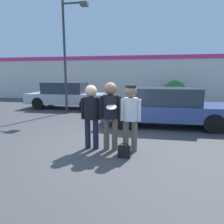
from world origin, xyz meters
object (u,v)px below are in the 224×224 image
object	(u,v)px
person_middle_with_frisbee	(111,110)
person_right	(130,112)
shrub	(174,92)
person_left	(91,111)
street_lamp	(69,46)
handbag	(124,151)
parked_car_far	(66,95)
parked_car_near	(165,107)

from	to	relation	value
person_middle_with_frisbee	person_right	bearing A→B (deg)	0.25
person_middle_with_frisbee	shrub	bearing A→B (deg)	74.10
person_left	person_middle_with_frisbee	world-z (taller)	person_middle_with_frisbee
street_lamp	handbag	world-z (taller)	street_lamp
shrub	handbag	bearing A→B (deg)	-103.13
person_left	handbag	bearing A→B (deg)	-26.23
person_right	person_left	bearing A→B (deg)	179.80
person_left	handbag	distance (m)	1.34
person_left	person_right	xyz separation A→B (m)	(1.02, -0.00, 0.01)
shrub	person_right	bearing A→B (deg)	-103.17
person_middle_with_frisbee	person_right	size ratio (longest dim) A/B	1.04
person_right	parked_car_far	size ratio (longest dim) A/B	0.37
person_left	shrub	distance (m)	10.54
person_left	parked_car_far	bearing A→B (deg)	117.75
person_right	shrub	size ratio (longest dim) A/B	1.06
street_lamp	handbag	bearing A→B (deg)	-57.52
parked_car_near	parked_car_far	distance (m)	6.45
parked_car_near	parked_car_far	world-z (taller)	parked_car_far
street_lamp	shrub	bearing A→B (deg)	40.65
person_left	handbag	size ratio (longest dim) A/B	5.37
person_middle_with_frisbee	parked_car_far	distance (m)	7.47
person_left	street_lamp	xyz separation A→B (m)	(-2.52, 4.95, 2.40)
parked_car_far	street_lamp	distance (m)	3.11
parked_car_far	shrub	world-z (taller)	shrub
person_middle_with_frisbee	handbag	bearing A→B (deg)	-47.42
person_middle_with_frisbee	handbag	world-z (taller)	person_middle_with_frisbee
parked_car_far	street_lamp	bearing A→B (deg)	-59.67
person_left	parked_car_far	size ratio (longest dim) A/B	0.36
person_middle_with_frisbee	shrub	world-z (taller)	person_middle_with_frisbee
parked_car_far	shrub	distance (m)	7.62
street_lamp	parked_car_far	bearing A→B (deg)	120.33
person_middle_with_frisbee	shrub	size ratio (longest dim) A/B	1.10
street_lamp	handbag	xyz separation A→B (m)	(3.44, -5.40, -3.26)
parked_car_far	person_right	bearing A→B (deg)	-55.59
person_middle_with_frisbee	parked_car_near	bearing A→B (deg)	61.56
person_right	handbag	xyz separation A→B (m)	(-0.10, -0.45, -0.87)
person_left	parked_car_near	world-z (taller)	person_left
person_right	street_lamp	world-z (taller)	street_lamp
person_left	person_middle_with_frisbee	bearing A→B (deg)	-0.64
parked_car_far	handbag	xyz separation A→B (m)	(4.28, -6.83, -0.63)
person_left	person_right	bearing A→B (deg)	-0.20
person_middle_with_frisbee	handbag	xyz separation A→B (m)	(0.41, -0.45, -0.91)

